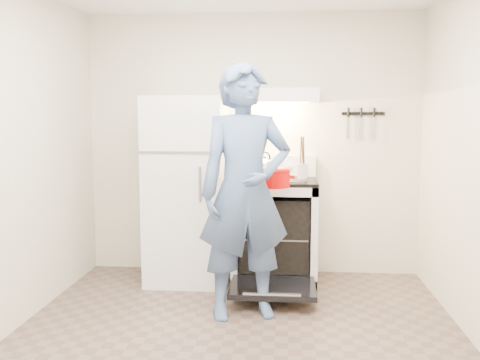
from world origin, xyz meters
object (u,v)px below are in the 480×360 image
(refrigerator, at_px, (187,190))
(dutch_oven, at_px, (272,179))
(stove_body, at_px, (275,232))
(tea_kettle, at_px, (264,165))
(person, at_px, (245,192))

(refrigerator, xyz_separation_m, dutch_oven, (0.80, -0.53, 0.17))
(stove_body, xyz_separation_m, dutch_oven, (-0.01, -0.56, 0.56))
(tea_kettle, distance_m, dutch_oven, 0.67)
(person, bearing_deg, tea_kettle, 67.09)
(stove_body, xyz_separation_m, person, (-0.20, -0.90, 0.50))
(person, relative_size, dutch_oven, 5.36)
(refrigerator, bearing_deg, tea_kettle, 10.74)
(person, height_order, dutch_oven, person)
(stove_body, xyz_separation_m, tea_kettle, (-0.10, 0.11, 0.61))
(stove_body, distance_m, person, 1.05)
(refrigerator, xyz_separation_m, tea_kettle, (0.71, 0.13, 0.22))
(refrigerator, bearing_deg, stove_body, 1.77)
(tea_kettle, bearing_deg, person, -95.82)
(refrigerator, distance_m, stove_body, 0.90)
(refrigerator, distance_m, person, 1.07)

